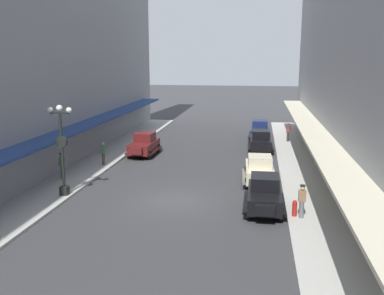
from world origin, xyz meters
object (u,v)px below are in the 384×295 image
at_px(pedestrian_1, 103,153).
at_px(pedestrian_3, 302,201).
at_px(parked_car_2, 261,140).
at_px(fire_hydrant, 295,208).
at_px(parked_car_4, 144,144).
at_px(parked_car_1, 259,169).
at_px(pedestrian_0, 62,165).
at_px(pedestrian_2, 288,132).
at_px(lamp_post_with_clock, 62,146).
at_px(parked_car_3, 260,130).
at_px(parked_car_0, 264,193).

relative_size(pedestrian_1, pedestrian_3, 0.98).
bearing_deg(parked_car_2, fire_hydrant, -83.96).
bearing_deg(fire_hydrant, parked_car_4, 130.97).
height_order(parked_car_1, parked_car_2, same).
relative_size(pedestrian_0, pedestrian_3, 1.00).
distance_m(parked_car_1, pedestrian_2, 14.07).
bearing_deg(pedestrian_2, lamp_post_with_clock, -126.62).
relative_size(parked_car_4, pedestrian_2, 2.57).
relative_size(parked_car_1, pedestrian_0, 2.58).
xyz_separation_m(pedestrian_1, pedestrian_3, (13.35, -8.86, 0.02)).
bearing_deg(pedestrian_2, pedestrian_0, -135.26).
bearing_deg(parked_car_1, parked_car_3, 89.97).
relative_size(parked_car_0, fire_hydrant, 5.20).
bearing_deg(lamp_post_with_clock, pedestrian_0, 116.75).
bearing_deg(fire_hydrant, pedestrian_0, 161.98).
relative_size(parked_car_4, pedestrian_0, 2.57).
height_order(parked_car_2, pedestrian_0, parked_car_2).
distance_m(fire_hydrant, pedestrian_2, 19.83).
bearing_deg(pedestrian_3, parked_car_3, 95.46).
bearing_deg(parked_car_0, fire_hydrant, -33.65).
relative_size(parked_car_0, lamp_post_with_clock, 0.83).
height_order(parked_car_0, pedestrian_1, parked_car_0).
bearing_deg(pedestrian_3, lamp_post_with_clock, 172.80).
relative_size(parked_car_1, pedestrian_2, 2.58).
relative_size(parked_car_4, pedestrian_3, 2.57).
bearing_deg(pedestrian_3, pedestrian_1, 146.44).
xyz_separation_m(parked_car_1, parked_car_3, (0.01, 15.23, 0.00)).
xyz_separation_m(fire_hydrant, pedestrian_1, (-13.04, 8.66, 0.43)).
xyz_separation_m(fire_hydrant, pedestrian_2, (0.89, 19.80, 0.45)).
distance_m(pedestrian_0, pedestrian_1, 4.20).
bearing_deg(parked_car_2, parked_car_1, -90.46).
height_order(parked_car_3, pedestrian_2, parked_car_3).
bearing_deg(fire_hydrant, lamp_post_with_clock, 173.52).
distance_m(parked_car_4, pedestrian_3, 17.22).
xyz_separation_m(lamp_post_with_clock, pedestrian_3, (13.06, -1.65, -1.97)).
relative_size(parked_car_3, pedestrian_3, 2.56).
distance_m(parked_car_0, pedestrian_2, 18.97).
xyz_separation_m(parked_car_4, pedestrian_2, (11.95, 7.07, 0.07)).
height_order(parked_car_0, parked_car_3, same).
xyz_separation_m(parked_car_2, parked_car_4, (-9.39, -2.98, 0.00)).
bearing_deg(fire_hydrant, parked_car_1, 106.22).
relative_size(lamp_post_with_clock, fire_hydrant, 6.29).
bearing_deg(pedestrian_0, lamp_post_with_clock, -63.25).
relative_size(parked_car_3, pedestrian_2, 2.56).
bearing_deg(parked_car_0, pedestrian_1, 146.43).
distance_m(parked_car_1, fire_hydrant, 6.24).
relative_size(fire_hydrant, pedestrian_3, 0.49).
height_order(fire_hydrant, pedestrian_1, pedestrian_1).
relative_size(lamp_post_with_clock, pedestrian_1, 3.15).
bearing_deg(pedestrian_2, parked_car_2, -121.92).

